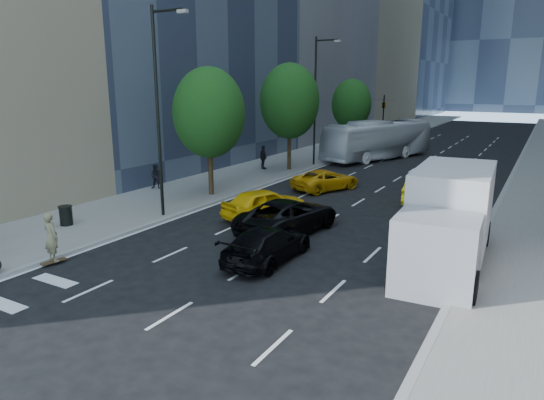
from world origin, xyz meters
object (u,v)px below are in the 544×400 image
Objects in this scene: skateboarder at (52,240)px; black_sedan_mercedes at (267,244)px; city_bus at (378,140)px; box_truck at (448,218)px; trash_can at (66,216)px; black_sedan_lincoln at (288,216)px.

skateboarder is 8.07m from black_sedan_mercedes.
box_truck is (10.38, -24.11, 0.10)m from city_bus.
trash_can is at bearing -169.49° from box_truck.
city_bus is (-3.37, 23.44, 0.94)m from black_sedan_lincoln.
skateboarder reaches higher than black_sedan_lincoln.
black_sedan_mercedes is 27.48m from city_bus.
black_sedan_lincoln is at bearing 171.46° from box_truck.
city_bus is 14.00× the size of trash_can.
box_truck reaches higher than black_sedan_mercedes.
box_truck is at bearing -142.06° from skateboarder.
skateboarder is at bearing 61.40° from black_sedan_lincoln.
black_sedan_lincoln is at bearing 26.37° from trash_can.
black_sedan_lincoln is (5.77, 8.00, -0.17)m from skateboarder.
black_sedan_mercedes is 0.38× the size of city_bus.
skateboarder is 2.16× the size of trash_can.
black_sedan_lincoln is 10.45m from trash_can.
skateboarder is at bearing 32.13° from black_sedan_mercedes.
black_sedan_lincoln is 3.80m from black_sedan_mercedes.
box_truck is (12.78, 7.34, 0.86)m from skateboarder.
skateboarder reaches higher than black_sedan_mercedes.
city_bus is 1.62× the size of box_truck.
black_sedan_lincoln is at bearing -117.69° from skateboarder.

